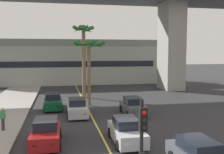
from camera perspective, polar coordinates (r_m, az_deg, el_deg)
name	(u,v)px	position (r m, az deg, el deg)	size (l,w,h in m)	color
lane_stripe_center	(91,114)	(25.01, -4.52, -7.84)	(0.14, 56.00, 0.01)	#DBCC4C
pier_building_backdrop	(74,62)	(49.51, -8.00, 3.16)	(30.31, 8.04, 7.75)	#ADB2A8
car_queue_front	(46,133)	(17.60, -13.73, -11.29)	(1.90, 4.14, 1.56)	maroon
car_queue_second	(126,131)	(17.41, 3.04, -11.33)	(1.84, 4.10, 1.56)	#B7BABF
car_queue_fourth	(53,102)	(27.74, -12.30, -5.11)	(1.90, 4.13, 1.56)	#0C4728
car_queue_fifth	(133,107)	(24.87, 4.43, -6.22)	(1.88, 4.12, 1.56)	#4C5156
car_queue_sixth	(77,108)	(24.38, -7.39, -6.49)	(1.84, 4.10, 1.56)	#B7BABF
traffic_light_median_near	(142,146)	(9.01, 6.35, -14.23)	(0.24, 0.37, 4.20)	black
palm_tree_near_median	(89,51)	(28.40, -4.89, 5.52)	(3.36, 3.47, 6.96)	brown
palm_tree_mid_median	(83,43)	(33.38, -6.03, 7.18)	(2.67, 2.71, 8.92)	brown
pedestrian_mid_block	(3,119)	(20.87, -21.99, -8.11)	(0.34, 0.22, 1.62)	#2D2D38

